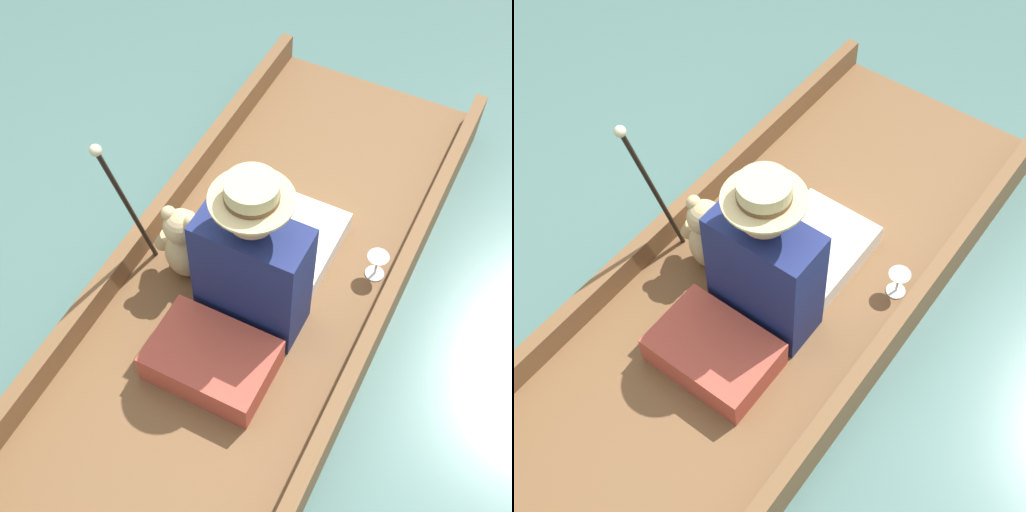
{
  "view_description": "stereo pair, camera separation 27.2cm",
  "coord_description": "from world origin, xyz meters",
  "views": [
    {
      "loc": [
        0.78,
        -1.43,
        2.73
      ],
      "look_at": [
        0.05,
        -0.0,
        0.53
      ],
      "focal_mm": 50.0,
      "sensor_mm": 36.0,
      "label": 1
    },
    {
      "loc": [
        1.01,
        -1.29,
        2.73
      ],
      "look_at": [
        0.05,
        -0.0,
        0.53
      ],
      "focal_mm": 50.0,
      "sensor_mm": 36.0,
      "label": 2
    }
  ],
  "objects": [
    {
      "name": "seated_person",
      "position": [
        0.05,
        0.05,
        0.45
      ],
      "size": [
        0.43,
        0.76,
        0.82
      ],
      "rotation": [
        0.0,
        0.0,
        0.05
      ],
      "color": "white",
      "rests_on": "punt_boat"
    },
    {
      "name": "punt_boat",
      "position": [
        0.0,
        0.0,
        0.09
      ],
      "size": [
        1.15,
        3.14,
        0.29
      ],
      "color": "brown",
      "rests_on": "ground_plane"
    },
    {
      "name": "wine_glass",
      "position": [
        0.44,
        0.39,
        0.25
      ],
      "size": [
        0.09,
        0.09,
        0.13
      ],
      "color": "silver",
      "rests_on": "punt_boat"
    },
    {
      "name": "ground_plane",
      "position": [
        0.0,
        0.0,
        0.0
      ],
      "size": [
        16.0,
        16.0,
        0.0
      ],
      "primitive_type": "plane",
      "color": "#476B66"
    },
    {
      "name": "teddy_bear",
      "position": [
        -0.3,
        0.03,
        0.34
      ],
      "size": [
        0.28,
        0.17,
        0.41
      ],
      "color": "tan",
      "rests_on": "punt_boat"
    },
    {
      "name": "seat_cushion",
      "position": [
        0.03,
        -0.34,
        0.23
      ],
      "size": [
        0.48,
        0.34,
        0.15
      ],
      "color": "#B24738",
      "rests_on": "punt_boat"
    },
    {
      "name": "walking_cane",
      "position": [
        -0.48,
        -0.07,
        0.66
      ],
      "size": [
        0.04,
        0.24,
        0.87
      ],
      "color": "black",
      "rests_on": "punt_boat"
    }
  ]
}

